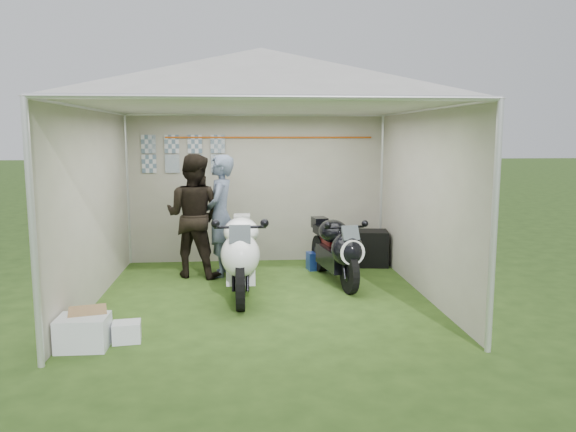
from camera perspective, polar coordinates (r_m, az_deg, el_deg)
name	(u,v)px	position (r m, az deg, el deg)	size (l,w,h in m)	color
ground	(263,296)	(7.07, -2.58, -8.09)	(80.00, 80.00, 0.00)	#2A4416
canopy_tent	(261,85)	(6.85, -2.74, 13.15)	(5.66, 5.66, 3.00)	silver
motorcycle_white	(241,252)	(6.97, -4.79, -3.69)	(0.47, 2.01, 0.99)	black
motorcycle_black	(336,248)	(7.57, 4.94, -3.24)	(0.56, 1.77, 0.87)	black
paddock_stand	(319,261)	(8.39, 3.17, -4.56)	(0.35, 0.22, 0.26)	blue
person_dark_jacket	(194,216)	(7.98, -9.55, 0.03)	(0.84, 0.65, 1.73)	black
person_blue_jacket	(220,216)	(7.98, -6.89, 0.03)	(0.62, 0.41, 1.71)	slate
equipment_box	(369,248)	(8.69, 8.27, -3.25)	(0.54, 0.43, 0.54)	black
crate_0	(83,332)	(5.70, -20.09, -11.05)	(0.46, 0.36, 0.31)	silver
crate_1	(88,326)	(5.86, -19.62, -10.44)	(0.35, 0.35, 0.31)	olive
crate_2	(127,332)	(5.76, -16.05, -11.25)	(0.26, 0.22, 0.19)	silver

